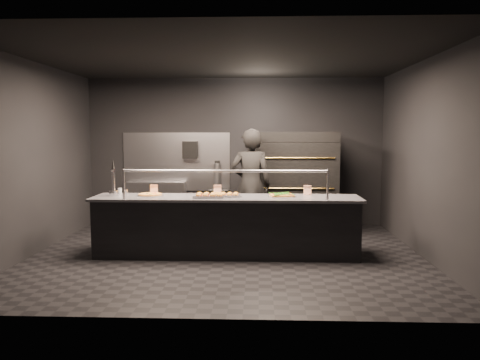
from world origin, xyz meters
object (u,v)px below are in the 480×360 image
at_px(towel_dispenser, 190,150).
at_px(trash_bin, 219,208).
at_px(fire_extinguisher, 217,174).
at_px(slider_tray_b, 226,195).
at_px(square_pizza, 282,195).
at_px(beer_tap, 114,186).
at_px(worker, 251,185).
at_px(round_pizza, 150,195).
at_px(slider_tray_a, 209,196).
at_px(pizza_oven, 295,181).
at_px(service_counter, 226,226).
at_px(prep_shelf, 156,204).

height_order(towel_dispenser, trash_bin, towel_dispenser).
height_order(fire_extinguisher, slider_tray_b, fire_extinguisher).
distance_m(towel_dispenser, square_pizza, 2.98).
bearing_deg(square_pizza, beer_tap, -179.56).
height_order(slider_tray_b, square_pizza, slider_tray_b).
bearing_deg(worker, square_pizza, 115.78).
bearing_deg(round_pizza, slider_tray_b, -3.81).
height_order(beer_tap, slider_tray_a, beer_tap).
distance_m(beer_tap, round_pizza, 0.58).
height_order(beer_tap, worker, worker).
height_order(slider_tray_a, worker, worker).
bearing_deg(fire_extinguisher, pizza_oven, -17.89).
bearing_deg(trash_bin, square_pizza, -62.04).
relative_size(square_pizza, worker, 0.22).
height_order(service_counter, pizza_oven, pizza_oven).
relative_size(prep_shelf, trash_bin, 1.59).
relative_size(beer_tap, round_pizza, 1.34).
height_order(prep_shelf, worker, worker).
xyz_separation_m(pizza_oven, round_pizza, (-2.40, -1.83, -0.03)).
bearing_deg(fire_extinguisher, trash_bin, -73.88).
relative_size(service_counter, towel_dispenser, 11.71).
bearing_deg(towel_dispenser, round_pizza, -97.25).
bearing_deg(fire_extinguisher, square_pizza, -62.88).
distance_m(service_counter, beer_tap, 1.86).
bearing_deg(square_pizza, trash_bin, 117.96).
bearing_deg(worker, fire_extinguisher, -60.92).
height_order(pizza_oven, beer_tap, pizza_oven).
xyz_separation_m(round_pizza, trash_bin, (0.90, 2.15, -0.56)).
distance_m(service_counter, worker, 1.27).
distance_m(service_counter, pizza_oven, 2.30).
relative_size(prep_shelf, slider_tray_b, 2.44).
xyz_separation_m(slider_tray_b, worker, (0.35, 1.12, 0.04)).
height_order(towel_dispenser, fire_extinguisher, towel_dispenser).
height_order(fire_extinguisher, trash_bin, fire_extinguisher).
relative_size(slider_tray_a, worker, 0.24).
relative_size(fire_extinguisher, slider_tray_a, 1.07).
relative_size(towel_dispenser, slider_tray_b, 0.71).
bearing_deg(towel_dispenser, worker, -45.65).
bearing_deg(worker, towel_dispenser, -45.15).
xyz_separation_m(fire_extinguisher, round_pizza, (-0.85, -2.33, -0.12)).
distance_m(pizza_oven, square_pizza, 1.88).
xyz_separation_m(beer_tap, slider_tray_b, (1.76, -0.05, -0.13)).
height_order(pizza_oven, trash_bin, pizza_oven).
relative_size(pizza_oven, round_pizza, 4.55).
bearing_deg(worker, slider_tray_b, 72.92).
xyz_separation_m(service_counter, pizza_oven, (1.20, 1.90, 0.50)).
relative_size(pizza_oven, slider_tray_b, 3.88).
bearing_deg(towel_dispenser, beer_tap, -110.04).
distance_m(round_pizza, trash_bin, 2.40).
bearing_deg(beer_tap, square_pizza, 0.44).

